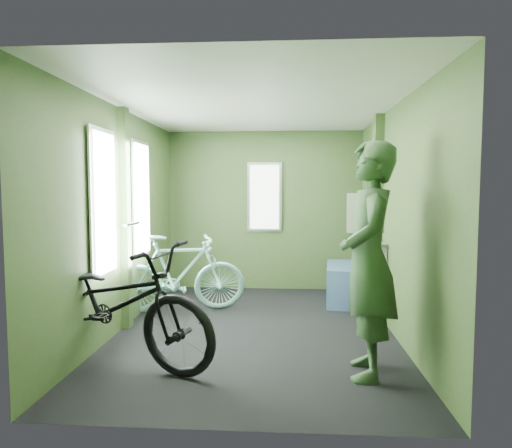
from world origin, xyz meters
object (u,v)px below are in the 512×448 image
Objects in this scene: bicycle_mint at (179,313)px; waste_box at (371,282)px; passenger at (368,260)px; bicycle_black at (115,364)px; bench_seat at (350,279)px.

waste_box reaches higher than bicycle_mint.
bicycle_black is at bearing -88.19° from passenger.
bicycle_black is 3.22m from bench_seat.
passenger is at bearing -70.64° from bicycle_black.
bicycle_mint is at bearing -156.15° from bench_seat.
waste_box is at bearing -76.55° from bench_seat.
waste_box is (2.21, -0.17, 0.44)m from bicycle_mint.
bicycle_black is at bearing 159.99° from bicycle_mint.
bench_seat is (0.19, 2.35, -0.62)m from passenger.
passenger is 2.44m from bench_seat.
waste_box is 0.86× the size of bench_seat.
passenger is at bearing -145.46° from bicycle_mint.
bicycle_black is 2.80m from waste_box.
bench_seat is at bearing 179.44° from passenger.
passenger is at bearing -88.81° from bench_seat.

